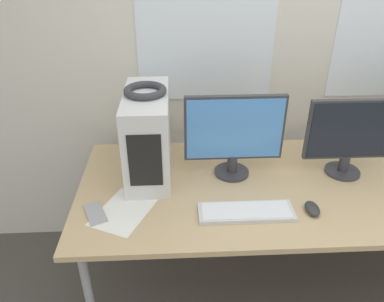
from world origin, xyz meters
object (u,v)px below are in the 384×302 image
(headphones, at_px, (145,90))
(keyboard, at_px, (246,212))
(monitor_right_near, at_px, (351,135))
(cell_phone, at_px, (95,213))
(monitor_main, at_px, (234,134))
(mouse, at_px, (312,208))
(pc_tower, at_px, (148,135))

(headphones, height_order, keyboard, headphones)
(monitor_right_near, bearing_deg, cell_phone, -167.46)
(headphones, relative_size, keyboard, 0.47)
(monitor_right_near, height_order, cell_phone, monitor_right_near)
(monitor_main, xyz_separation_m, mouse, (0.32, -0.33, -0.22))
(monitor_main, distance_m, keyboard, 0.40)
(headphones, xyz_separation_m, mouse, (0.74, -0.37, -0.44))
(pc_tower, height_order, mouse, pc_tower)
(monitor_right_near, bearing_deg, pc_tower, 176.41)
(headphones, bearing_deg, monitor_main, -5.61)
(headphones, bearing_deg, keyboard, -39.95)
(keyboard, bearing_deg, headphones, 140.05)
(mouse, relative_size, cell_phone, 0.61)
(monitor_main, bearing_deg, monitor_right_near, -2.19)
(cell_phone, bearing_deg, monitor_right_near, -10.60)
(headphones, xyz_separation_m, cell_phone, (-0.23, -0.34, -0.45))
(monitor_main, height_order, mouse, monitor_main)
(mouse, xyz_separation_m, cell_phone, (-0.97, 0.03, -0.01))
(monitor_main, xyz_separation_m, keyboard, (0.02, -0.33, -0.22))
(keyboard, bearing_deg, cell_phone, 177.26)
(monitor_main, distance_m, mouse, 0.51)
(keyboard, distance_m, cell_phone, 0.67)
(pc_tower, height_order, monitor_right_near, pc_tower)
(pc_tower, bearing_deg, headphones, 90.00)
(pc_tower, bearing_deg, cell_phone, -124.20)
(monitor_right_near, height_order, keyboard, monitor_right_near)
(headphones, relative_size, monitor_main, 0.41)
(monitor_main, height_order, keyboard, monitor_main)
(pc_tower, xyz_separation_m, mouse, (0.74, -0.37, -0.20))
(pc_tower, xyz_separation_m, keyboard, (0.44, -0.37, -0.21))
(monitor_main, bearing_deg, keyboard, -86.93)
(headphones, xyz_separation_m, keyboard, (0.44, -0.37, -0.44))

